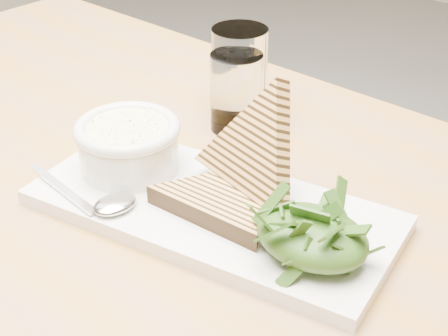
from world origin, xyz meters
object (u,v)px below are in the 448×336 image
Objects in this scene: soup_bowl at (129,151)px; glass_far at (239,70)px; glass_near at (236,92)px; table_top at (103,201)px; platter at (212,210)px.

soup_bowl is 0.97× the size of glass_far.
soup_bowl is 1.09× the size of glass_near.
table_top is at bearing -121.06° from soup_bowl.
glass_far is (-0.03, 0.05, 0.01)m from glass_near.
table_top is 0.07m from soup_bowl.
glass_near reaches higher than platter.
platter is at bearing 0.79° from soup_bowl.
glass_far reaches higher than platter.
soup_bowl is 0.22m from glass_far.
glass_near is 0.89× the size of glass_far.
platter is at bearing 13.19° from table_top.
soup_bowl is (-0.12, -0.00, 0.03)m from platter.
platter is (0.14, 0.03, 0.03)m from table_top.
soup_bowl is at bearing -86.88° from glass_far.
glass_far is (-0.01, 0.22, 0.02)m from soup_bowl.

